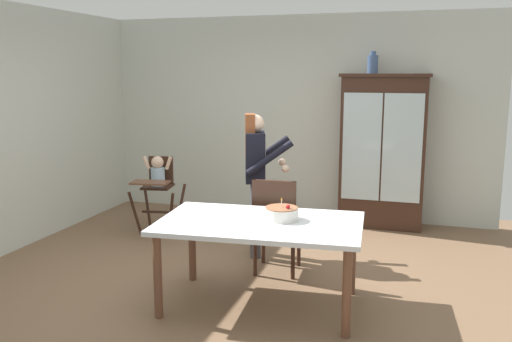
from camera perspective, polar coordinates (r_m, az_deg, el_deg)
ground_plane at (r=5.20m, az=-2.78°, el=-11.68°), size 6.24×6.24×0.00m
wall_back at (r=7.37m, az=4.07°, el=5.70°), size 5.32×0.06×2.70m
china_cabinet at (r=6.98m, az=13.26°, el=2.08°), size 1.09×0.48×1.94m
ceramic_vase at (r=6.93m, az=12.25°, el=11.04°), size 0.13×0.13×0.27m
high_chair_with_toddler at (r=6.70m, az=-10.37°, el=-0.94°), size 0.66×0.75×0.95m
adult_person at (r=5.68m, az=0.00°, el=0.41°), size 0.62×0.61×1.53m
dining_table at (r=4.51m, az=0.43°, el=-6.33°), size 1.75×1.13×0.74m
birthday_cake at (r=4.52m, az=2.72°, el=-4.51°), size 0.28×0.28×0.19m
dining_chair_far_side at (r=5.22m, az=2.11°, el=-5.16°), size 0.47×0.47×0.96m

